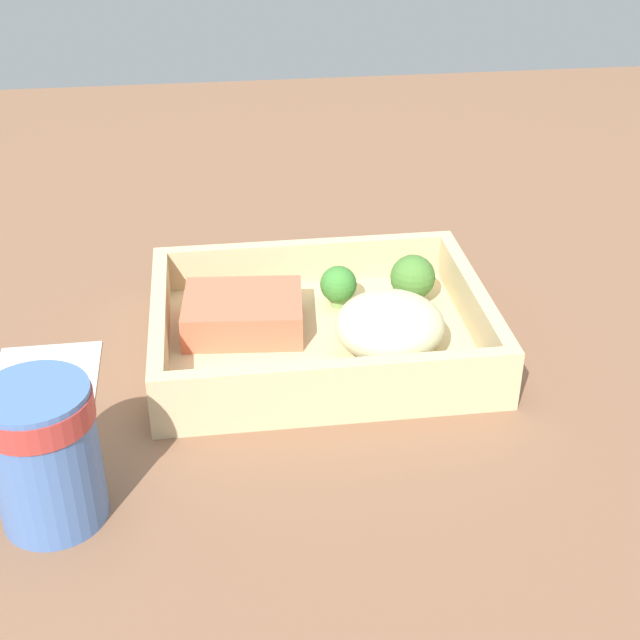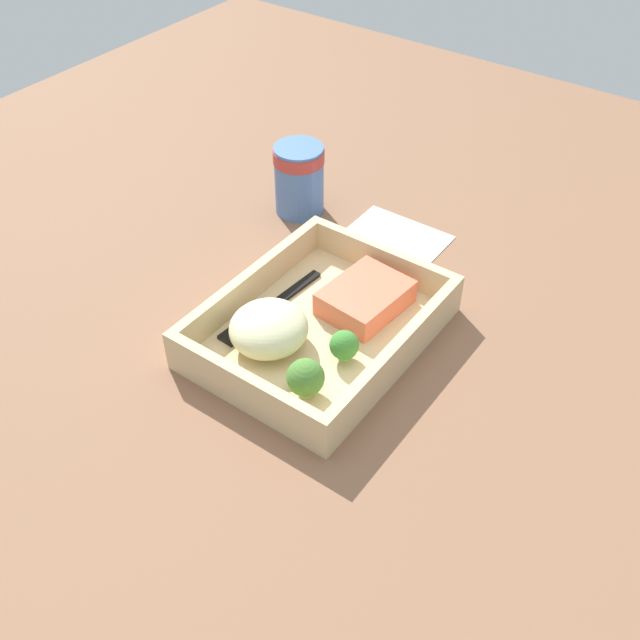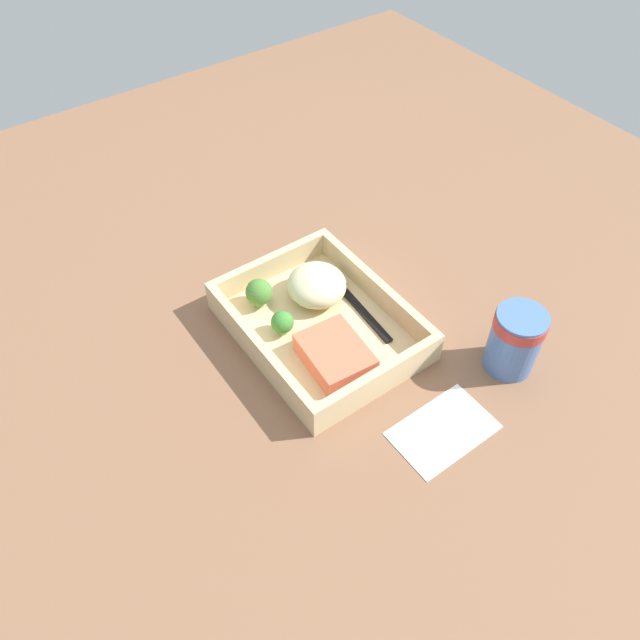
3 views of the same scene
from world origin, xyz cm
name	(u,v)px [view 3 (image 3 of 3)]	position (x,y,z in cm)	size (l,w,h in cm)	color
ground_plane	(320,337)	(0.00, 0.00, -1.00)	(160.00, 160.00, 2.00)	brown
takeout_tray	(320,330)	(0.00, 0.00, 0.60)	(26.91, 20.99, 1.20)	#D1B787
tray_rim	(320,318)	(0.00, 0.00, 3.10)	(26.91, 20.99, 3.80)	#D1B787
salmon_fillet	(335,355)	(-6.13, 1.95, 2.67)	(9.68, 7.55, 2.95)	#E4694A
mashed_potatoes	(317,285)	(5.13, -3.08, 3.59)	(8.69, 8.51, 4.78)	beige
broccoli_floret_1	(259,293)	(8.66, 4.48, 3.58)	(3.90, 3.90, 4.42)	#7C9B5E
broccoli_floret_2	(282,323)	(2.23, 4.76, 3.22)	(3.18, 3.18, 3.69)	#7AA358
fork	(354,301)	(1.10, -6.77, 1.42)	(15.88, 2.78, 0.44)	black
paper_cup	(516,338)	(-19.25, -17.37, 5.40)	(6.81, 6.81, 9.67)	#496EB0
receipt_slip	(443,430)	(-21.99, -3.15, 0.12)	(8.13, 12.85, 0.24)	white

